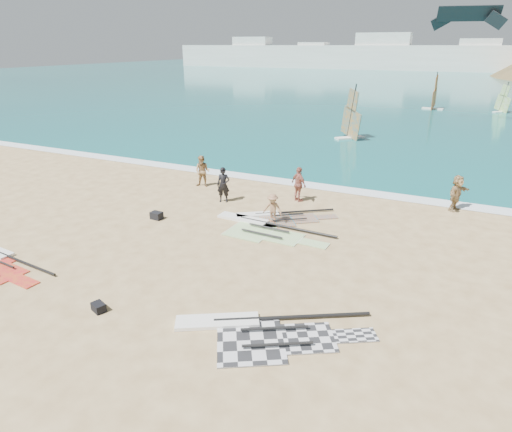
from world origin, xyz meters
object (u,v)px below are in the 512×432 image
at_px(gear_bag_near, 157,215).
at_px(rig_green, 261,227).
at_px(beachgoer_mid, 273,209).
at_px(rig_grey, 258,330).
at_px(beachgoer_right, 457,193).
at_px(person_wetsuit, 223,185).
at_px(rig_orange, 278,217).
at_px(beachgoer_left, 202,171).
at_px(gear_bag_far, 99,307).
at_px(beachgoer_back, 299,184).

bearing_deg(gear_bag_near, rig_green, 12.24).
bearing_deg(beachgoer_mid, rig_grey, -70.49).
bearing_deg(beachgoer_right, person_wetsuit, 134.18).
xyz_separation_m(rig_green, person_wetsuit, (-3.42, 2.54, 0.93)).
relative_size(rig_grey, person_wetsuit, 3.13).
distance_m(rig_orange, beachgoer_left, 6.87).
bearing_deg(beachgoer_right, rig_grey, -174.96).
xyz_separation_m(gear_bag_far, beachgoer_mid, (2.26, 9.32, 0.62)).
distance_m(rig_orange, gear_bag_near, 6.16).
height_order(person_wetsuit, beachgoer_mid, person_wetsuit).
bearing_deg(beachgoer_back, beachgoer_right, -133.03).
height_order(rig_grey, gear_bag_near, gear_bag_near).
bearing_deg(rig_green, rig_grey, -63.21).
relative_size(gear_bag_far, beachgoer_back, 0.24).
xyz_separation_m(person_wetsuit, beachgoer_left, (-2.52, 1.88, -0.01)).
xyz_separation_m(rig_grey, rig_orange, (-2.97, 8.86, -0.00)).
relative_size(beachgoer_left, beachgoer_mid, 1.27).
relative_size(rig_green, gear_bag_near, 10.86).
relative_size(rig_green, person_wetsuit, 3.17).
bearing_deg(beachgoer_back, gear_bag_near, 76.36).
distance_m(beachgoer_left, beachgoer_back, 6.26).
height_order(rig_orange, gear_bag_far, gear_bag_far).
relative_size(gear_bag_far, beachgoer_right, 0.25).
bearing_deg(beachgoer_back, gear_bag_far, 111.42).
xyz_separation_m(rig_orange, gear_bag_near, (-5.51, -2.75, 0.13)).
height_order(beachgoer_back, beachgoer_right, beachgoer_back).
height_order(rig_orange, beachgoer_mid, beachgoer_mid).
distance_m(beachgoer_left, beachgoer_mid, 7.18).
height_order(person_wetsuit, beachgoer_left, person_wetsuit).
height_order(gear_bag_near, beachgoer_left, beachgoer_left).
bearing_deg(beachgoer_right, rig_green, 153.58).
bearing_deg(gear_bag_far, rig_green, 76.83).
height_order(rig_grey, beachgoer_left, beachgoer_left).
bearing_deg(rig_green, beachgoer_back, 88.58).
height_order(rig_orange, beachgoer_left, beachgoer_left).
relative_size(rig_orange, gear_bag_far, 10.34).
xyz_separation_m(person_wetsuit, beachgoer_right, (11.72, 4.04, -0.02)).
xyz_separation_m(rig_green, beachgoer_right, (8.30, 6.58, 0.91)).
relative_size(gear_bag_near, beachgoer_right, 0.30).
bearing_deg(beachgoer_left, beachgoer_right, -1.14).
distance_m(person_wetsuit, beachgoer_right, 12.39).
relative_size(rig_orange, beachgoer_left, 2.55).
bearing_deg(beachgoer_right, beachgoer_mid, 150.83).
xyz_separation_m(rig_orange, beachgoer_back, (0.06, 2.78, 0.94)).
xyz_separation_m(gear_bag_far, beachgoer_back, (2.31, 12.88, 0.84)).
relative_size(gear_bag_far, beachgoer_left, 0.25).
xyz_separation_m(rig_grey, gear_bag_far, (-5.22, -1.25, 0.09)).
bearing_deg(rig_grey, gear_bag_far, 163.87).
bearing_deg(rig_orange, beachgoer_left, 120.93).
height_order(beachgoer_left, beachgoer_mid, beachgoer_left).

